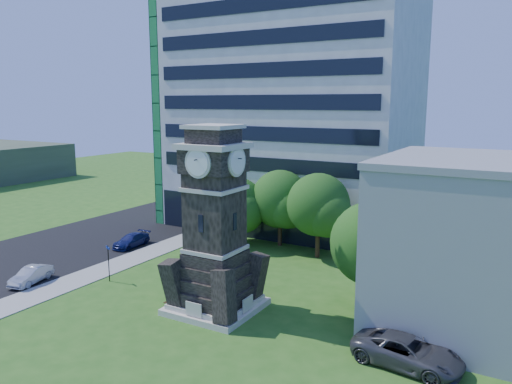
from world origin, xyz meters
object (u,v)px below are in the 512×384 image
Objects in this scene: clock_tower at (215,233)px; park_bench at (177,302)px; car_east_lot at (407,352)px; street_sign at (108,259)px; car_street_mid at (31,275)px; car_street_north at (131,240)px.

clock_tower reaches higher than park_bench.
car_east_lot is 22.95m from street_sign.
park_bench is 7.92m from street_sign.
car_street_north is at bearing 77.32° from car_street_mid.
car_street_mid is at bearing 101.00° from car_east_lot.
clock_tower is 15.98m from car_street_mid.
car_street_north reaches higher than park_bench.
car_street_mid is 5.96m from street_sign.
car_east_lot is at bearing 21.64° from street_sign.
clock_tower is at bearing -3.42° from car_street_mid.
clock_tower is at bearing 92.38° from car_east_lot.
car_east_lot is at bearing -20.98° from car_street_north.
car_street_mid is 27.82m from car_east_lot.
street_sign reaches higher than park_bench.
clock_tower is 4.29× the size of street_sign.
car_east_lot reaches higher than car_street_mid.
clock_tower is 3.26× the size of car_street_mid.
car_east_lot is 2.00× the size of street_sign.
clock_tower is 5.55m from park_bench.
car_street_north is at bearing 152.22° from clock_tower.
car_street_north is 15.87m from park_bench.
car_street_mid is 12.68m from park_bench.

